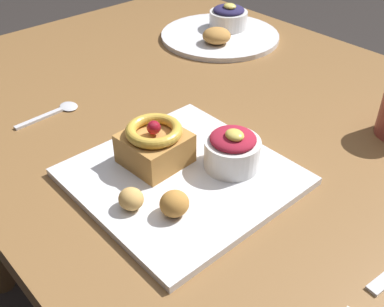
# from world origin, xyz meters

# --- Properties ---
(dining_table) EXTENTS (1.39, 0.92, 0.73)m
(dining_table) POSITION_xyz_m (0.00, 0.00, 0.64)
(dining_table) COLOR brown
(dining_table) RESTS_ON ground_plane
(front_plate) EXTENTS (0.30, 0.30, 0.01)m
(front_plate) POSITION_xyz_m (0.05, -0.19, 0.74)
(front_plate) COLOR white
(front_plate) RESTS_ON dining_table
(cake_slice) EXTENTS (0.10, 0.10, 0.07)m
(cake_slice) POSITION_xyz_m (-0.00, -0.20, 0.77)
(cake_slice) COLOR #B77F3D
(cake_slice) RESTS_ON front_plate
(berry_ramekin) EXTENTS (0.09, 0.09, 0.07)m
(berry_ramekin) POSITION_xyz_m (0.09, -0.12, 0.77)
(berry_ramekin) COLOR white
(berry_ramekin) RESTS_ON front_plate
(fritter_front) EXTENTS (0.04, 0.04, 0.04)m
(fritter_front) POSITION_xyz_m (0.11, -0.26, 0.76)
(fritter_front) COLOR #BC7F38
(fritter_front) RESTS_ON front_plate
(fritter_middle) EXTENTS (0.04, 0.03, 0.03)m
(fritter_middle) POSITION_xyz_m (0.06, -0.29, 0.76)
(fritter_middle) COLOR tan
(fritter_middle) RESTS_ON front_plate
(back_plate) EXTENTS (0.30, 0.30, 0.01)m
(back_plate) POSITION_xyz_m (-0.31, 0.25, 0.74)
(back_plate) COLOR white
(back_plate) RESTS_ON dining_table
(back_ramekin) EXTENTS (0.10, 0.10, 0.07)m
(back_ramekin) POSITION_xyz_m (-0.32, 0.29, 0.77)
(back_ramekin) COLOR white
(back_ramekin) RESTS_ON back_plate
(back_pastry) EXTENTS (0.07, 0.07, 0.04)m
(back_pastry) POSITION_xyz_m (-0.27, 0.20, 0.76)
(back_pastry) COLOR #B77F3D
(back_pastry) RESTS_ON back_plate
(spoon) EXTENTS (0.04, 0.13, 0.00)m
(spoon) POSITION_xyz_m (-0.26, -0.24, 0.73)
(spoon) COLOR silver
(spoon) RESTS_ON dining_table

